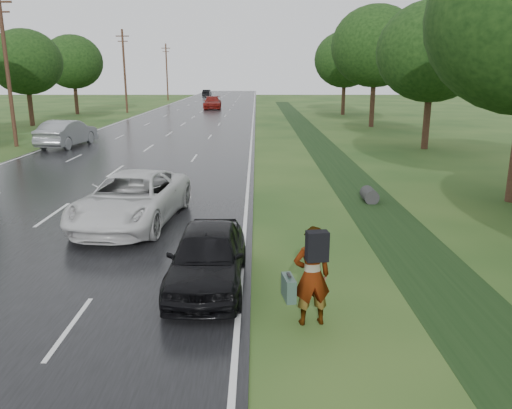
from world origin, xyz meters
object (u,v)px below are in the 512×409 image
object	(u,v)px
white_pickup	(132,199)
dark_sedan	(208,256)
pedestrian	(311,275)
silver_sedan	(67,133)

from	to	relation	value
white_pickup	dark_sedan	world-z (taller)	white_pickup
pedestrian	silver_sedan	bearing A→B (deg)	-69.75
white_pickup	silver_sedan	bearing A→B (deg)	122.12
dark_sedan	silver_sedan	bearing A→B (deg)	117.46
pedestrian	silver_sedan	size ratio (longest dim) A/B	0.38
pedestrian	white_pickup	bearing A→B (deg)	-61.95
pedestrian	white_pickup	size ratio (longest dim) A/B	0.34
white_pickup	dark_sedan	distance (m)	5.79
pedestrian	dark_sedan	bearing A→B (deg)	-48.18
pedestrian	white_pickup	world-z (taller)	pedestrian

